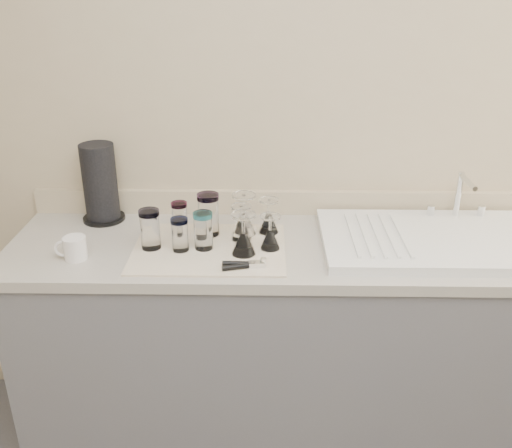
{
  "coord_description": "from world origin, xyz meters",
  "views": [
    {
      "loc": [
        -0.07,
        -0.71,
        1.83
      ],
      "look_at": [
        -0.11,
        1.15,
        1.0
      ],
      "focal_mm": 40.0,
      "sensor_mm": 36.0,
      "label": 1
    }
  ],
  "objects_px": {
    "tumbler_blue": "(180,234)",
    "tumbler_lavender": "(203,230)",
    "goblet_extra": "(241,228)",
    "paper_towel_roll": "(100,184)",
    "goblet_back_right": "(269,221)",
    "can_opener": "(244,265)",
    "goblet_front_left": "(244,240)",
    "sink_unit": "(433,239)",
    "white_mug": "(74,248)",
    "goblet_back_left": "(244,220)",
    "goblet_front_right": "(270,237)",
    "tumbler_cyan": "(180,217)",
    "tumbler_magenta": "(150,229)",
    "tumbler_purple": "(208,214)"
  },
  "relations": [
    {
      "from": "tumbler_blue",
      "to": "tumbler_lavender",
      "type": "xyz_separation_m",
      "value": [
        0.08,
        0.02,
        0.01
      ]
    },
    {
      "from": "goblet_extra",
      "to": "paper_towel_roll",
      "type": "distance_m",
      "value": 0.61
    },
    {
      "from": "goblet_back_right",
      "to": "can_opener",
      "type": "relative_size",
      "value": 0.9
    },
    {
      "from": "goblet_extra",
      "to": "can_opener",
      "type": "bearing_deg",
      "value": -85.43
    },
    {
      "from": "tumbler_lavender",
      "to": "can_opener",
      "type": "height_order",
      "value": "tumbler_lavender"
    },
    {
      "from": "goblet_back_right",
      "to": "goblet_front_left",
      "type": "bearing_deg",
      "value": -115.84
    },
    {
      "from": "sink_unit",
      "to": "goblet_front_left",
      "type": "bearing_deg",
      "value": -171.42
    },
    {
      "from": "tumbler_blue",
      "to": "white_mug",
      "type": "xyz_separation_m",
      "value": [
        -0.36,
        -0.06,
        -0.03
      ]
    },
    {
      "from": "can_opener",
      "to": "paper_towel_roll",
      "type": "relative_size",
      "value": 0.47
    },
    {
      "from": "goblet_back_left",
      "to": "goblet_front_right",
      "type": "height_order",
      "value": "goblet_back_left"
    },
    {
      "from": "tumbler_lavender",
      "to": "paper_towel_roll",
      "type": "distance_m",
      "value": 0.52
    },
    {
      "from": "goblet_back_left",
      "to": "goblet_back_right",
      "type": "relative_size",
      "value": 1.18
    },
    {
      "from": "sink_unit",
      "to": "goblet_back_right",
      "type": "bearing_deg",
      "value": 172.65
    },
    {
      "from": "tumbler_cyan",
      "to": "can_opener",
      "type": "relative_size",
      "value": 0.81
    },
    {
      "from": "goblet_back_left",
      "to": "can_opener",
      "type": "bearing_deg",
      "value": -87.94
    },
    {
      "from": "can_opener",
      "to": "tumbler_blue",
      "type": "bearing_deg",
      "value": 151.3
    },
    {
      "from": "tumbler_magenta",
      "to": "tumbler_blue",
      "type": "distance_m",
      "value": 0.11
    },
    {
      "from": "paper_towel_roll",
      "to": "goblet_front_left",
      "type": "bearing_deg",
      "value": -28.18
    },
    {
      "from": "paper_towel_roll",
      "to": "tumbler_magenta",
      "type": "bearing_deg",
      "value": -47.87
    },
    {
      "from": "tumbler_purple",
      "to": "goblet_front_left",
      "type": "xyz_separation_m",
      "value": [
        0.14,
        -0.16,
        -0.03
      ]
    },
    {
      "from": "goblet_front_left",
      "to": "white_mug",
      "type": "distance_m",
      "value": 0.59
    },
    {
      "from": "goblet_front_right",
      "to": "tumbler_cyan",
      "type": "bearing_deg",
      "value": 158.96
    },
    {
      "from": "goblet_back_right",
      "to": "paper_towel_roll",
      "type": "relative_size",
      "value": 0.43
    },
    {
      "from": "tumbler_purple",
      "to": "white_mug",
      "type": "relative_size",
      "value": 1.38
    },
    {
      "from": "tumbler_magenta",
      "to": "goblet_back_left",
      "type": "height_order",
      "value": "goblet_back_left"
    },
    {
      "from": "goblet_back_left",
      "to": "goblet_front_left",
      "type": "xyz_separation_m",
      "value": [
        0.0,
        -0.17,
        -0.0
      ]
    },
    {
      "from": "goblet_back_right",
      "to": "tumbler_blue",
      "type": "bearing_deg",
      "value": -153.25
    },
    {
      "from": "tumbler_lavender",
      "to": "paper_towel_roll",
      "type": "height_order",
      "value": "paper_towel_roll"
    },
    {
      "from": "tumbler_cyan",
      "to": "tumbler_blue",
      "type": "height_order",
      "value": "tumbler_blue"
    },
    {
      "from": "tumbler_blue",
      "to": "goblet_extra",
      "type": "relative_size",
      "value": 0.92
    },
    {
      "from": "tumbler_magenta",
      "to": "goblet_back_right",
      "type": "distance_m",
      "value": 0.45
    },
    {
      "from": "tumbler_purple",
      "to": "paper_towel_roll",
      "type": "relative_size",
      "value": 0.52
    },
    {
      "from": "goblet_front_right",
      "to": "can_opener",
      "type": "bearing_deg",
      "value": -120.84
    },
    {
      "from": "goblet_extra",
      "to": "goblet_back_right",
      "type": "bearing_deg",
      "value": 31.18
    },
    {
      "from": "goblet_extra",
      "to": "paper_towel_roll",
      "type": "bearing_deg",
      "value": 161.59
    },
    {
      "from": "tumbler_purple",
      "to": "can_opener",
      "type": "xyz_separation_m",
      "value": [
        0.14,
        -0.27,
        -0.07
      ]
    },
    {
      "from": "tumbler_magenta",
      "to": "paper_towel_roll",
      "type": "xyz_separation_m",
      "value": [
        -0.24,
        0.27,
        0.07
      ]
    },
    {
      "from": "sink_unit",
      "to": "tumbler_purple",
      "type": "xyz_separation_m",
      "value": [
        -0.84,
        0.06,
        0.07
      ]
    },
    {
      "from": "goblet_back_right",
      "to": "can_opener",
      "type": "bearing_deg",
      "value": -106.32
    },
    {
      "from": "tumbler_purple",
      "to": "goblet_extra",
      "type": "distance_m",
      "value": 0.14
    },
    {
      "from": "tumbler_cyan",
      "to": "white_mug",
      "type": "bearing_deg",
      "value": -148.15
    },
    {
      "from": "tumbler_cyan",
      "to": "goblet_extra",
      "type": "distance_m",
      "value": 0.24
    },
    {
      "from": "goblet_back_left",
      "to": "goblet_front_left",
      "type": "distance_m",
      "value": 0.17
    },
    {
      "from": "tumbler_magenta",
      "to": "goblet_front_left",
      "type": "height_order",
      "value": "goblet_front_left"
    },
    {
      "from": "goblet_front_right",
      "to": "goblet_extra",
      "type": "relative_size",
      "value": 0.96
    },
    {
      "from": "tumbler_purple",
      "to": "can_opener",
      "type": "bearing_deg",
      "value": -61.57
    },
    {
      "from": "tumbler_blue",
      "to": "goblet_extra",
      "type": "height_order",
      "value": "goblet_extra"
    },
    {
      "from": "white_mug",
      "to": "paper_towel_roll",
      "type": "relative_size",
      "value": 0.37
    },
    {
      "from": "goblet_front_right",
      "to": "can_opener",
      "type": "xyz_separation_m",
      "value": [
        -0.09,
        -0.15,
        -0.03
      ]
    },
    {
      "from": "tumbler_purple",
      "to": "tumbler_lavender",
      "type": "height_order",
      "value": "tumbler_purple"
    }
  ]
}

